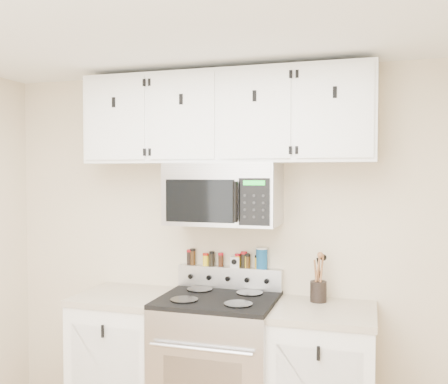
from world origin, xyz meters
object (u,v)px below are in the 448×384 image
Objects in this scene: range at (218,366)px; utensil_crock at (318,290)px; salt_canister at (262,258)px; microwave at (224,194)px.

range is 3.47× the size of utensil_crock.
utensil_crock is 0.45m from salt_canister.
salt_canister is at bearing 166.47° from utensil_crock.
salt_canister reaches higher than utensil_crock.
utensil_crock is at bearing 16.16° from range.
range is at bearing -90.23° from microwave.
microwave is (0.00, 0.13, 1.14)m from range.
microwave reaches higher than salt_canister.
range is 1.15m from microwave.
utensil_crock is at bearing 5.21° from microwave.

